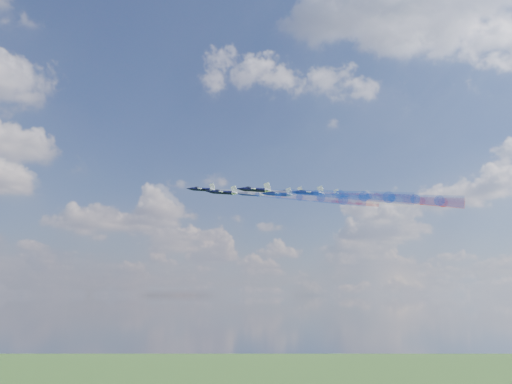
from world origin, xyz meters
TOP-DOWN VIEW (x-y plane):
  - jet_lead at (-1.65, 39.86)m, footprint 13.07×13.54m
  - trail_lead at (12.96, 21.92)m, footprint 26.31×31.53m
  - jet_inner_left at (-3.71, 23.63)m, footprint 13.07×13.54m
  - trail_inner_left at (10.90, 5.69)m, footprint 26.31×31.53m
  - jet_inner_right at (15.05, 36.35)m, footprint 13.07×13.54m
  - trail_inner_right at (29.65, 18.41)m, footprint 26.31×31.53m
  - jet_outer_left at (-3.84, 6.80)m, footprint 13.07×13.54m
  - trail_outer_left at (10.76, -11.14)m, footprint 26.31×31.53m
  - jet_center_third at (12.93, 18.74)m, footprint 13.07×13.54m
  - trail_center_third at (27.54, 0.80)m, footprint 26.31×31.53m
  - jet_outer_right at (29.87, 34.07)m, footprint 13.07×13.54m
  - trail_outer_right at (44.48, 16.13)m, footprint 26.31×31.53m
  - jet_rear_left at (13.01, 4.28)m, footprint 13.07×13.54m
  - trail_rear_left at (27.62, -13.66)m, footprint 26.31×31.53m
  - jet_rear_right at (30.09, 16.11)m, footprint 13.07×13.54m
  - trail_rear_right at (44.70, -1.83)m, footprint 26.31×31.53m

SIDE VIEW (x-z plane):
  - trail_outer_left at x=10.76m, z-range 120.87..128.70m
  - trail_rear_left at x=27.62m, z-range 121.33..129.16m
  - trail_inner_left at x=10.90m, z-range 122.62..130.44m
  - trail_center_third at x=27.54m, z-range 123.05..130.88m
  - jet_outer_left at x=-3.84m, z-range 124.74..129.73m
  - jet_rear_left at x=13.01m, z-range 125.20..130.19m
  - trail_rear_right at x=44.70m, z-range 123.99..131.82m
  - jet_inner_left at x=-3.71m, z-range 126.49..131.47m
  - jet_center_third at x=12.93m, z-range 126.92..131.90m
  - trail_inner_right at x=29.65m, z-range 125.78..133.60m
  - trail_lead at x=12.96m, z-range 126.18..134.01m
  - jet_rear_right at x=30.09m, z-range 127.86..132.85m
  - trail_outer_right at x=44.48m, z-range 127.59..135.41m
  - jet_inner_right at x=15.05m, z-range 129.65..134.63m
  - jet_lead at x=-1.65m, z-range 130.05..135.04m
  - jet_outer_right at x=29.87m, z-range 131.46..136.44m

